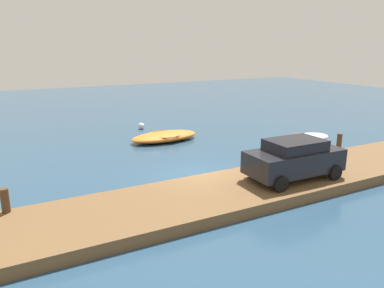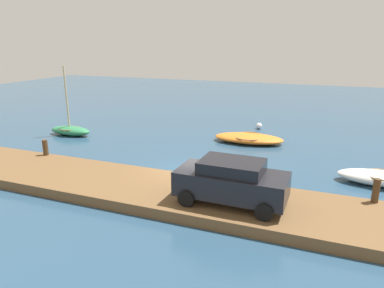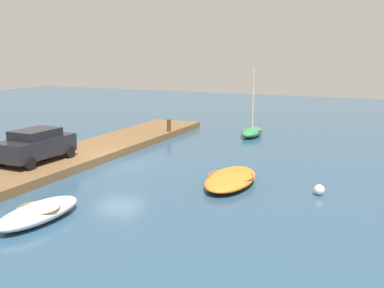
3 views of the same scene
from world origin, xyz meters
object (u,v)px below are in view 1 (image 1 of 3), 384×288
(rowboat_white, at_px, (304,139))
(parked_car, at_px, (294,158))
(mooring_post_mid_west, at_px, (339,142))
(motorboat_orange, at_px, (165,136))
(mooring_post_west, at_px, (5,200))
(marker_buoy, at_px, (141,126))

(rowboat_white, xyz_separation_m, parked_car, (-5.75, -5.24, 1.00))
(rowboat_white, height_order, mooring_post_mid_west, mooring_post_mid_west)
(motorboat_orange, xyz_separation_m, mooring_post_mid_west, (6.68, -7.98, 0.62))
(mooring_post_west, bearing_deg, motorboat_orange, 40.28)
(mooring_post_west, xyz_separation_m, mooring_post_mid_west, (16.10, 0.00, 0.05))
(mooring_post_mid_west, distance_m, marker_buoy, 13.77)
(mooring_post_mid_west, height_order, marker_buoy, mooring_post_mid_west)
(motorboat_orange, bearing_deg, mooring_post_mid_west, -53.49)
(parked_car, xyz_separation_m, marker_buoy, (-1.64, 14.03, -1.10))
(rowboat_white, bearing_deg, marker_buoy, 131.89)
(motorboat_orange, xyz_separation_m, marker_buoy, (-0.10, 3.99, -0.06))
(mooring_post_mid_west, bearing_deg, parked_car, -158.12)
(mooring_post_mid_west, xyz_separation_m, marker_buoy, (-6.79, 11.96, -0.68))
(motorboat_orange, relative_size, rowboat_white, 1.18)
(marker_buoy, bearing_deg, motorboat_orange, -88.54)
(motorboat_orange, relative_size, mooring_post_mid_west, 4.81)
(motorboat_orange, bearing_deg, marker_buoy, 88.01)
(motorboat_orange, bearing_deg, mooring_post_west, -143.17)
(marker_buoy, bearing_deg, mooring_post_west, -127.90)
(motorboat_orange, height_order, parked_car, parked_car)
(mooring_post_west, bearing_deg, mooring_post_mid_west, 0.00)
(motorboat_orange, relative_size, mooring_post_west, 5.42)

